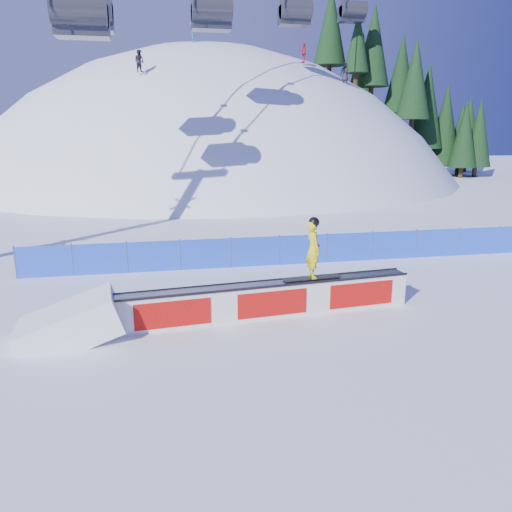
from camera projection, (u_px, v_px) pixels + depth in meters
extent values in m
plane|color=white|center=(342.00, 299.00, 16.26)|extent=(160.00, 160.00, 0.00)
sphere|color=white|center=(212.00, 327.00, 60.62)|extent=(64.00, 64.00, 64.00)
cylinder|color=black|center=(346.00, 79.00, 54.31)|extent=(0.50, 0.50, 1.40)
cone|color=black|center=(348.00, 39.00, 53.33)|extent=(2.99, 2.99, 6.79)
cylinder|color=black|center=(348.00, 81.00, 54.76)|extent=(0.50, 0.50, 1.40)
cone|color=black|center=(350.00, 34.00, 53.58)|extent=(3.67, 3.67, 8.35)
cylinder|color=black|center=(375.00, 93.00, 52.46)|extent=(0.50, 0.50, 1.40)
cone|color=black|center=(378.00, 39.00, 51.15)|extent=(4.13, 4.13, 9.39)
cylinder|color=black|center=(367.00, 95.00, 56.16)|extent=(0.50, 0.50, 1.40)
cone|color=black|center=(368.00, 60.00, 55.24)|extent=(2.77, 2.77, 6.30)
cylinder|color=black|center=(383.00, 130.00, 62.19)|extent=(0.50, 0.50, 1.40)
cone|color=black|center=(385.00, 93.00, 61.10)|extent=(3.35, 3.35, 7.62)
cylinder|color=black|center=(396.00, 134.00, 60.32)|extent=(0.50, 0.50, 1.40)
cone|color=black|center=(399.00, 90.00, 59.08)|extent=(3.90, 3.90, 8.87)
cylinder|color=black|center=(417.00, 157.00, 60.23)|extent=(0.50, 0.50, 1.40)
cone|color=black|center=(420.00, 116.00, 59.05)|extent=(3.67, 3.67, 8.34)
cylinder|color=black|center=(403.00, 153.00, 62.75)|extent=(0.50, 0.50, 1.40)
cone|color=black|center=(406.00, 113.00, 61.58)|extent=(3.66, 3.66, 8.31)
cylinder|color=black|center=(433.00, 168.00, 62.49)|extent=(0.50, 0.50, 1.40)
cone|color=black|center=(436.00, 126.00, 61.21)|extent=(4.05, 4.05, 9.20)
cylinder|color=black|center=(475.00, 173.00, 56.28)|extent=(0.50, 0.50, 1.40)
cone|color=black|center=(480.00, 128.00, 55.08)|extent=(3.76, 3.76, 8.55)
cylinder|color=black|center=(431.00, 167.00, 64.93)|extent=(0.50, 0.50, 1.40)
cone|color=black|center=(434.00, 132.00, 63.82)|extent=(3.41, 3.41, 7.76)
cylinder|color=black|center=(462.00, 167.00, 64.50)|extent=(0.50, 0.50, 1.40)
cone|color=black|center=(466.00, 127.00, 63.25)|extent=(3.92, 3.92, 8.92)
cube|color=blue|center=(303.00, 249.00, 20.39)|extent=(22.00, 0.03, 1.20)
cylinder|color=#394567|center=(15.00, 262.00, 18.30)|extent=(0.05, 0.05, 1.30)
cylinder|color=#394567|center=(72.00, 259.00, 18.68)|extent=(0.05, 0.05, 1.30)
cylinder|color=#394567|center=(127.00, 257.00, 19.05)|extent=(0.05, 0.05, 1.30)
cylinder|color=#394567|center=(180.00, 254.00, 19.43)|extent=(0.05, 0.05, 1.30)
cylinder|color=#394567|center=(231.00, 252.00, 19.81)|extent=(0.05, 0.05, 1.30)
cylinder|color=#394567|center=(279.00, 249.00, 20.19)|extent=(0.05, 0.05, 1.30)
cylinder|color=#394567|center=(327.00, 247.00, 20.57)|extent=(0.05, 0.05, 1.30)
cylinder|color=#394567|center=(372.00, 245.00, 20.95)|extent=(0.05, 0.05, 1.30)
cylinder|color=#394567|center=(416.00, 243.00, 21.32)|extent=(0.05, 0.05, 1.30)
cylinder|color=#394567|center=(458.00, 241.00, 21.70)|extent=(0.05, 0.05, 1.30)
cylinder|color=#394567|center=(499.00, 239.00, 22.08)|extent=(0.05, 0.05, 1.30)
cylinder|color=#2B2A32|center=(79.00, 9.00, 22.04)|extent=(2.40, 1.50, 1.50)
cylinder|color=#2B2A32|center=(212.00, 9.00, 29.87)|extent=(2.40, 1.50, 1.50)
cylinder|color=#2B2A32|center=(296.00, 9.00, 38.58)|extent=(2.40, 1.50, 1.50)
cylinder|color=#2B2A32|center=(354.00, 9.00, 48.16)|extent=(2.40, 1.50, 1.50)
cube|color=silver|center=(269.00, 301.00, 14.62)|extent=(8.82, 1.43, 0.99)
cube|color=gray|center=(270.00, 284.00, 14.49)|extent=(8.73, 1.44, 0.04)
cube|color=black|center=(273.00, 286.00, 14.22)|extent=(8.76, 0.91, 0.07)
cube|color=black|center=(266.00, 281.00, 14.76)|extent=(8.76, 0.91, 0.07)
cube|color=red|center=(273.00, 304.00, 14.36)|extent=(8.32, 0.86, 0.74)
cube|color=red|center=(266.00, 298.00, 14.89)|extent=(8.32, 0.86, 0.74)
cube|color=black|center=(312.00, 278.00, 14.86)|extent=(1.80, 0.50, 0.03)
imported|color=#D5C512|center=(313.00, 249.00, 14.64)|extent=(0.46, 0.66, 1.72)
sphere|color=black|center=(314.00, 222.00, 14.44)|extent=(0.32, 0.32, 0.32)
imported|color=black|center=(139.00, 61.00, 38.35)|extent=(1.02, 1.00, 1.65)
imported|color=red|center=(304.00, 53.00, 44.52)|extent=(0.49, 1.00, 1.65)
imported|color=#186F95|center=(192.00, 32.00, 46.09)|extent=(0.73, 1.13, 1.65)
imported|color=black|center=(345.00, 72.00, 44.48)|extent=(0.96, 0.89, 1.65)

